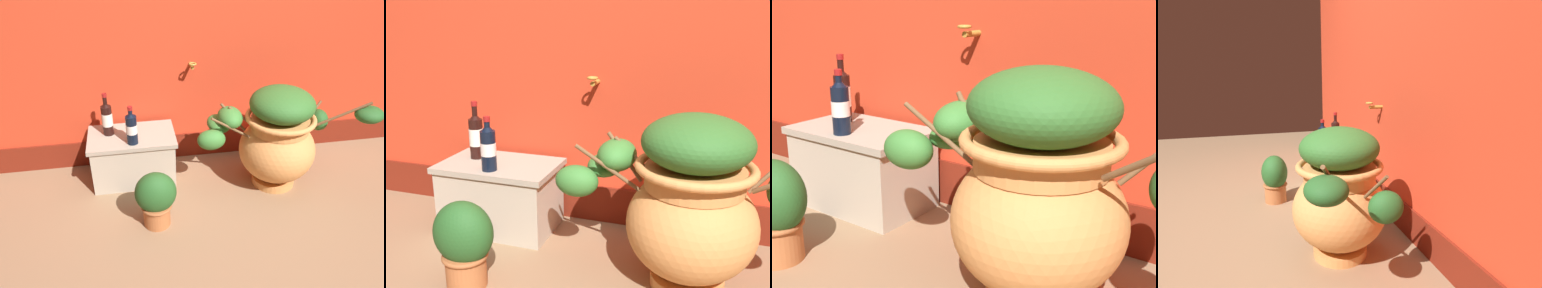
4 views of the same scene
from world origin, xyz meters
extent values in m
cube|color=maroon|center=(0.00, 1.10, 0.10)|extent=(4.40, 0.02, 0.21)
cylinder|color=#B28433|center=(-0.17, 1.05, 0.78)|extent=(0.02, 0.10, 0.02)
torus|color=#B28433|center=(-0.17, 1.00, 0.81)|extent=(0.06, 0.06, 0.01)
cylinder|color=#D68E4C|center=(0.36, 0.63, 0.03)|extent=(0.31, 0.31, 0.05)
ellipsoid|color=#D68E4C|center=(0.36, 0.63, 0.28)|extent=(0.53, 0.53, 0.46)
cylinder|color=#D68E4C|center=(0.36, 0.63, 0.49)|extent=(0.39, 0.39, 0.09)
torus|color=#D68E4C|center=(0.36, 0.63, 0.53)|extent=(0.48, 0.48, 0.04)
cylinder|color=brown|center=(0.09, 0.69, 0.55)|extent=(0.15, 0.05, 0.12)
ellipsoid|color=#387A33|center=(0.03, 0.70, 0.53)|extent=(0.17, 0.23, 0.13)
cylinder|color=brown|center=(0.64, 0.73, 0.50)|extent=(0.15, 0.07, 0.16)
cylinder|color=brown|center=(0.01, 0.60, 0.50)|extent=(0.28, 0.04, 0.19)
ellipsoid|color=#387A33|center=(-0.12, 0.60, 0.43)|extent=(0.19, 0.14, 0.14)
cylinder|color=brown|center=(0.06, 0.72, 0.51)|extent=(0.18, 0.08, 0.20)
ellipsoid|color=#387A33|center=(-0.03, 0.75, 0.46)|extent=(0.16, 0.23, 0.09)
ellipsoid|color=#2D6628|center=(0.36, 0.63, 0.63)|extent=(0.43, 0.43, 0.22)
cube|color=#B2A893|center=(-0.64, 0.87, 0.18)|extent=(0.58, 0.36, 0.36)
cube|color=#A09785|center=(-0.64, 0.87, 0.35)|extent=(0.61, 0.38, 0.03)
cylinder|color=black|center=(-0.79, 0.91, 0.47)|extent=(0.07, 0.07, 0.21)
cone|color=black|center=(-0.79, 0.91, 0.59)|extent=(0.07, 0.07, 0.04)
cylinder|color=black|center=(-0.79, 0.91, 0.62)|extent=(0.03, 0.03, 0.10)
cylinder|color=maroon|center=(-0.79, 0.91, 0.66)|extent=(0.03, 0.03, 0.02)
cylinder|color=white|center=(-0.79, 0.91, 0.48)|extent=(0.08, 0.08, 0.09)
cylinder|color=black|center=(-0.63, 0.75, 0.46)|extent=(0.08, 0.08, 0.20)
cone|color=black|center=(-0.63, 0.75, 0.58)|extent=(0.08, 0.08, 0.04)
cylinder|color=black|center=(-0.63, 0.75, 0.60)|extent=(0.03, 0.03, 0.07)
cylinder|color=maroon|center=(-0.63, 0.75, 0.62)|extent=(0.03, 0.03, 0.02)
cylinder|color=silver|center=(-0.63, 0.75, 0.47)|extent=(0.08, 0.08, 0.06)
cylinder|color=#B26638|center=(-0.52, 0.33, 0.08)|extent=(0.17, 0.17, 0.15)
torus|color=#A45D33|center=(-0.52, 0.33, 0.14)|extent=(0.19, 0.19, 0.02)
ellipsoid|color=#235623|center=(-0.52, 0.33, 0.25)|extent=(0.26, 0.20, 0.27)
camera|label=1|loc=(-0.63, -1.54, 1.71)|focal=35.96mm
camera|label=2|loc=(0.43, -1.03, 1.09)|focal=40.37mm
camera|label=3|loc=(0.98, -0.63, 0.93)|focal=47.28mm
camera|label=4|loc=(1.92, 0.20, 1.02)|focal=29.07mm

